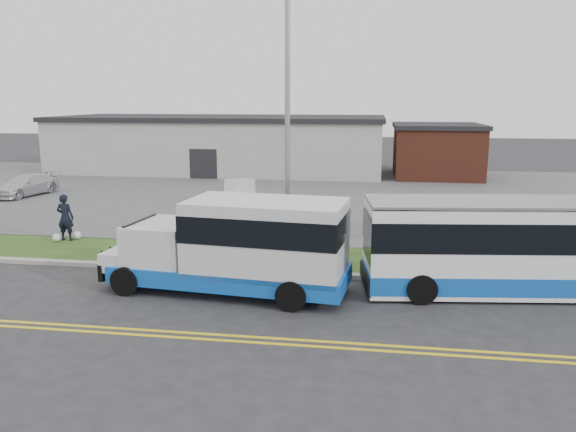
% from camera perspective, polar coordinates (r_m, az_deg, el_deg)
% --- Properties ---
extents(ground, '(140.00, 140.00, 0.00)m').
position_cam_1_polar(ground, '(18.32, -10.79, -6.52)').
color(ground, '#28282B').
rests_on(ground, ground).
extents(lane_line_north, '(70.00, 0.12, 0.01)m').
position_cam_1_polar(lane_line_north, '(14.98, -15.73, -11.00)').
color(lane_line_north, yellow).
rests_on(lane_line_north, ground).
extents(lane_line_south, '(70.00, 0.12, 0.01)m').
position_cam_1_polar(lane_line_south, '(14.73, -16.22, -11.43)').
color(lane_line_south, yellow).
rests_on(lane_line_south, ground).
extents(curb, '(80.00, 0.30, 0.15)m').
position_cam_1_polar(curb, '(19.29, -9.72, -5.31)').
color(curb, '#9E9B93').
rests_on(curb, ground).
extents(verge, '(80.00, 3.30, 0.10)m').
position_cam_1_polar(verge, '(20.94, -8.18, -3.95)').
color(verge, '#224416').
rests_on(verge, ground).
extents(parking_lot, '(80.00, 25.00, 0.10)m').
position_cam_1_polar(parking_lot, '(34.36, -1.41, 2.38)').
color(parking_lot, '#4C4C4F').
rests_on(parking_lot, ground).
extents(commercial_building, '(25.40, 10.40, 4.35)m').
position_cam_1_polar(commercial_building, '(45.11, -6.76, 7.30)').
color(commercial_building, '#9E9E99').
rests_on(commercial_building, ground).
extents(brick_wing, '(6.30, 7.30, 3.90)m').
position_cam_1_polar(brick_wing, '(42.77, 14.85, 6.45)').
color(brick_wing, brown).
rests_on(brick_wing, ground).
extents(streetlight_near, '(0.35, 1.53, 9.50)m').
position_cam_1_polar(streetlight_near, '(19.32, -0.09, 10.44)').
color(streetlight_near, gray).
rests_on(streetlight_near, verge).
extents(shuttle_bus, '(7.60, 3.13, 2.84)m').
position_cam_1_polar(shuttle_bus, '(16.64, -4.61, -2.79)').
color(shuttle_bus, '#1052B7').
rests_on(shuttle_bus, ground).
extents(transit_bus, '(10.27, 3.51, 2.79)m').
position_cam_1_polar(transit_bus, '(18.16, 23.86, -2.88)').
color(transit_bus, white).
rests_on(transit_bus, ground).
extents(pedestrian, '(0.69, 0.46, 1.89)m').
position_cam_1_polar(pedestrian, '(24.16, -21.69, -0.13)').
color(pedestrian, black).
rests_on(pedestrian, verge).
extents(parked_car_a, '(2.59, 4.82, 1.51)m').
position_cam_1_polar(parked_car_a, '(29.15, -4.90, 2.23)').
color(parked_car_a, '#B3B5BB').
rests_on(parked_car_a, parking_lot).
extents(parked_car_b, '(2.56, 4.52, 1.24)m').
position_cam_1_polar(parked_car_b, '(36.44, -25.12, 2.86)').
color(parked_car_b, silver).
rests_on(parked_car_b, parking_lot).
extents(grocery_bag_left, '(0.32, 0.32, 0.32)m').
position_cam_1_polar(grocery_bag_left, '(24.27, -22.46, -2.04)').
color(grocery_bag_left, white).
rests_on(grocery_bag_left, verge).
extents(grocery_bag_right, '(0.32, 0.32, 0.32)m').
position_cam_1_polar(grocery_bag_right, '(24.39, -20.65, -1.83)').
color(grocery_bag_right, white).
rests_on(grocery_bag_right, verge).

